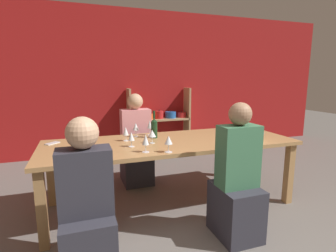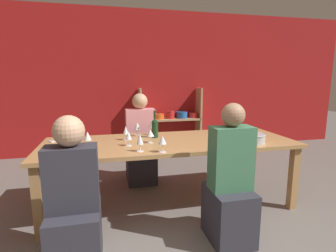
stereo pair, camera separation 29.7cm
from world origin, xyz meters
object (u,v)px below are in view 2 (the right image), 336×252
person_far_a (141,149)px  person_near_a (230,191)px  wine_glass_red_b (140,140)px  person_near_b (74,213)px  cell_phone (56,141)px  mixing_bowl (252,138)px  wine_glass_empty_b (88,136)px  wine_glass_red_a (150,133)px  dining_table (170,147)px  wine_glass_white_a (129,136)px  wine_bottle_green (155,127)px  wine_glass_empty_c (163,140)px  shelf_unit (171,130)px  wine_glass_white_b (152,125)px  wine_glass_red_c (137,126)px  wine_glass_empty_a (126,131)px

person_far_a → person_near_a: bearing=110.4°
wine_glass_red_b → person_near_b: person_near_b is taller
cell_phone → person_far_a: person_far_a is taller
mixing_bowl → wine_glass_empty_b: size_ratio=1.80×
wine_glass_red_b → cell_phone: 1.08m
person_near_a → person_far_a: same height
wine_glass_red_a → cell_phone: wine_glass_red_a is taller
wine_glass_empty_b → person_near_a: 1.46m
mixing_bowl → person_near_a: (-0.49, -0.50, -0.34)m
mixing_bowl → wine_glass_red_a: 1.09m
dining_table → wine_glass_white_a: wine_glass_white_a is taller
wine_glass_red_a → wine_bottle_green: bearing=69.0°
wine_glass_empty_c → person_far_a: (-0.06, 1.20, -0.41)m
wine_glass_empty_c → shelf_unit: bearing=74.4°
person_near_b → wine_glass_red_a: bearing=47.8°
wine_glass_red_b → person_far_a: bearing=82.6°
wine_glass_white_a → person_near_a: person_near_a is taller
wine_glass_white_b → person_near_a: 1.31m
person_near_b → wine_glass_white_b: bearing=56.2°
mixing_bowl → wine_glass_empty_b: (-1.71, 0.20, 0.06)m
wine_bottle_green → wine_glass_empty_c: wine_bottle_green is taller
wine_glass_red_b → wine_glass_white_b: 0.75m
person_near_b → cell_phone: bearing=104.9°
dining_table → wine_bottle_green: (-0.13, 0.21, 0.19)m
wine_glass_white_a → wine_glass_red_c: wine_glass_red_c is taller
dining_table → wine_glass_empty_a: bearing=161.8°
wine_glass_empty_a → wine_glass_red_c: 0.24m
mixing_bowl → wine_bottle_green: wine_bottle_green is taller
dining_table → wine_glass_empty_c: bearing=-112.6°
dining_table → wine_glass_red_c: size_ratio=16.62×
dining_table → wine_glass_red_a: (-0.23, -0.04, 0.18)m
wine_glass_red_a → wine_glass_white_b: (0.08, 0.41, 0.02)m
mixing_bowl → wine_glass_empty_c: 1.03m
person_near_b → wine_glass_red_c: bearing=62.0°
wine_glass_red_b → shelf_unit: bearing=69.8°
person_near_b → wine_glass_empty_c: bearing=27.8°
shelf_unit → mixing_bowl: (0.29, -2.44, 0.36)m
person_near_a → wine_glass_empty_a: bearing=131.3°
person_far_a → wine_glass_red_b: bearing=82.6°
wine_glass_red_a → wine_glass_empty_c: (0.05, -0.38, 0.01)m
wine_glass_red_a → person_near_a: (0.57, -0.74, -0.39)m
shelf_unit → dining_table: 2.24m
person_near_a → person_near_b: bearing=-177.9°
wine_glass_empty_a → wine_glass_empty_b: size_ratio=0.97×
wine_bottle_green → person_near_b: bearing=-128.0°
wine_glass_empty_c → person_far_a: 1.27m
wine_glass_white_a → cell_phone: (-0.77, 0.40, -0.10)m
wine_glass_red_a → person_near_b: size_ratio=0.12×
wine_glass_white_b → person_far_a: person_far_a is taller
dining_table → wine_glass_empty_a: wine_glass_empty_a is taller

